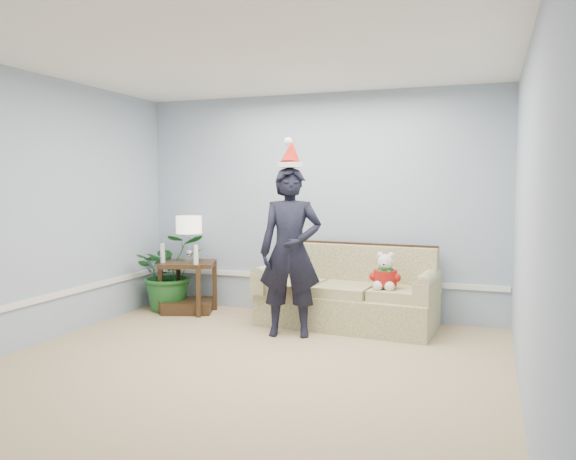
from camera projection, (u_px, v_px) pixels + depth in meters
The scene contains 10 objects.
room_shell at pixel (226, 216), 4.52m from camera, with size 4.54×5.04×2.74m.
wainscot_trim at pixel (177, 291), 6.09m from camera, with size 4.49×4.99×0.06m.
sofa at pixel (348, 297), 6.39m from camera, with size 2.02×0.99×0.92m.
side_table at pixel (188, 292), 7.05m from camera, with size 0.81×0.74×0.64m.
table_lamp at pixel (189, 227), 7.07m from camera, with size 0.32×0.32×0.57m.
candle_pair at pixel (179, 255), 6.85m from camera, with size 0.53×0.06×0.24m.
houseplant at pixel (170, 272), 7.16m from camera, with size 0.89×0.77×0.99m, color #1D5922.
man at pixel (290, 252), 5.90m from camera, with size 0.65×0.43×1.79m, color black.
santa_hat at pixel (291, 155), 5.83m from camera, with size 0.28×0.31×0.31m.
teddy_bear at pixel (385, 276), 6.02m from camera, with size 0.25×0.29×0.41m.
Camera 1 is at (2.00, -4.07, 1.60)m, focal length 35.00 mm.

